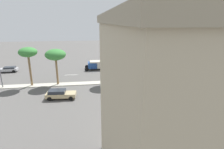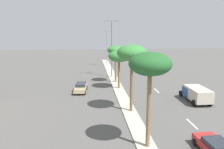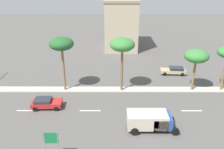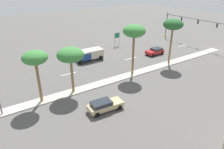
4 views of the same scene
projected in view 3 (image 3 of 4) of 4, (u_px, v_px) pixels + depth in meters
name	position (u px, v px, depth m)	size (l,w,h in m)	color
ground_plane	(141.00, 90.00, 36.72)	(160.00, 160.00, 0.00)	#565451
median_curb	(191.00, 89.00, 36.68)	(1.80, 70.65, 0.12)	#B7B2A3
lane_stripe_outboard	(27.00, 111.00, 31.00)	(0.20, 2.80, 0.01)	silver
lane_stripe_center	(90.00, 111.00, 30.98)	(0.20, 2.80, 0.01)	silver
lane_stripe_near	(192.00, 111.00, 30.95)	(0.20, 2.80, 0.01)	silver
directional_road_sign	(51.00, 141.00, 21.91)	(0.10, 1.39, 3.14)	gray
commercial_building	(121.00, 24.00, 56.64)	(11.50, 7.98, 11.75)	tan
palm_tree_inboard	(62.00, 45.00, 33.80)	(3.58, 3.58, 8.37)	olive
palm_tree_right	(122.00, 45.00, 33.67)	(3.66, 3.66, 8.32)	brown
palm_tree_left	(196.00, 56.00, 34.44)	(3.65, 3.65, 6.54)	olive
sedan_tan_trailing	(174.00, 70.00, 42.31)	(2.15, 4.57, 1.38)	tan
sedan_red_near	(46.00, 103.00, 31.47)	(2.20, 4.04, 1.33)	red
box_truck	(151.00, 120.00, 26.87)	(2.65, 5.83, 2.10)	#234C99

